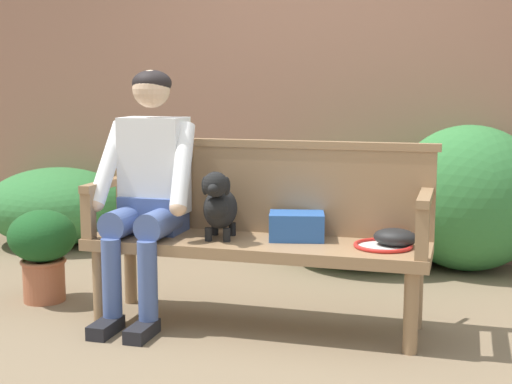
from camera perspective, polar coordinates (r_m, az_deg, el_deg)
The scene contains 16 objects.
ground_plane at distance 3.88m, azimuth -0.00°, elevation -10.37°, with size 40.00×40.00×0.00m, color #7A664C.
brick_garden_fence at distance 5.52m, azimuth 5.44°, elevation 6.33°, with size 8.00×0.30×2.10m, color #936651.
hedge_bush_far_right at distance 5.18m, azimuth 8.94°, elevation -1.38°, with size 0.84×0.79×0.75m, color #337538.
hedge_bush_far_left at distance 5.09m, azimuth 16.30°, elevation -0.47°, with size 1.02×0.84×0.99m, color #337538.
hedge_bush_mid_right at distance 5.96m, azimuth -15.31°, elevation -1.04°, with size 1.13×1.07×0.60m, color #337538.
hedge_bush_mid_left at distance 5.13m, azimuth 8.11°, elevation -1.63°, with size 1.16×1.00×0.72m, color #337538.
garden_bench at distance 3.77m, azimuth -0.00°, elevation -4.65°, with size 1.77×0.49×0.46m.
bench_backrest at distance 3.92m, azimuth 0.87°, elevation 0.51°, with size 1.81×0.06×0.50m.
bench_armrest_left_end at distance 3.96m, azimuth -12.20°, elevation -0.38°, with size 0.06×0.49×0.28m.
bench_armrest_right_end at distance 3.50m, azimuth 13.03°, elevation -1.56°, with size 0.06×0.49×0.28m.
person_seated at distance 3.91m, azimuth -8.42°, elevation 0.64°, with size 0.56×0.65×1.33m.
dog_on_bench at distance 3.74m, azimuth -2.90°, elevation -1.01°, with size 0.20×0.37×0.36m.
tennis_racket at distance 3.67m, azimuth 10.13°, elevation -4.07°, with size 0.38×0.58×0.03m.
baseball_glove at distance 3.67m, azimuth 10.86°, elevation -3.51°, with size 0.22×0.17×0.09m, color black.
sports_bag at distance 3.77m, azimuth 3.20°, elevation -2.68°, with size 0.28×0.20×0.14m, color #2856A3.
potted_plant at distance 4.39m, azimuth -16.36°, elevation -4.13°, with size 0.39×0.39×0.54m.
Camera 1 is at (1.01, -3.53, 1.26)m, focal length 51.10 mm.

